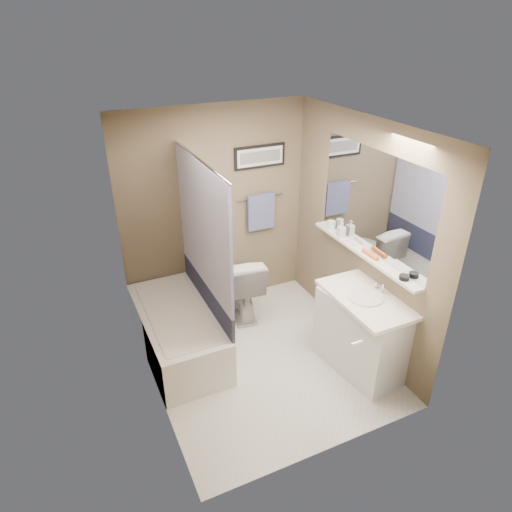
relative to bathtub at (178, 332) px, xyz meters
name	(u,v)px	position (x,y,z in m)	size (l,w,h in m)	color
ground	(262,359)	(0.75, -0.49, -0.25)	(2.50, 2.50, 0.00)	silver
ceiling	(264,129)	(0.75, -0.49, 2.13)	(2.20, 2.50, 0.04)	silver
wall_back	(216,212)	(0.75, 0.74, 0.95)	(2.20, 0.04, 2.40)	brown
wall_front	(338,332)	(0.75, -1.72, 0.95)	(2.20, 0.04, 2.40)	brown
wall_left	(147,284)	(-0.33, -0.49, 0.95)	(0.04, 2.50, 2.40)	brown
wall_right	(358,237)	(1.83, -0.49, 0.95)	(0.04, 2.50, 2.40)	brown
tile_surround	(136,277)	(-0.34, 0.01, 0.75)	(0.02, 1.55, 2.00)	#BAA88C
curtain_rod	(199,160)	(0.35, 0.01, 1.80)	(0.02, 0.02, 1.55)	silver
curtain_upper	(203,226)	(0.35, 0.01, 1.15)	(0.03, 1.45, 1.28)	white
curtain_lower	(207,297)	(0.35, 0.01, 0.33)	(0.03, 1.45, 0.36)	#282D4B
mirror	(374,203)	(1.84, -0.64, 1.37)	(0.02, 1.60, 1.00)	silver
shelf	(363,253)	(1.79, -0.64, 0.85)	(0.12, 1.60, 0.03)	silver
towel_bar	(260,197)	(1.30, 0.73, 1.05)	(0.02, 0.02, 0.60)	silver
towel	(261,212)	(1.30, 0.71, 0.87)	(0.34, 0.05, 0.44)	#8790C5
art_frame	(260,156)	(1.30, 0.74, 1.53)	(0.62, 0.03, 0.26)	black
art_mat	(260,157)	(1.30, 0.73, 1.53)	(0.56, 0.00, 0.20)	white
art_image	(260,157)	(1.30, 0.73, 1.53)	(0.50, 0.00, 0.13)	#595959
door	(396,335)	(1.30, -1.73, 0.75)	(0.80, 0.02, 2.00)	silver
door_handle	(357,343)	(0.97, -1.68, 0.75)	(0.02, 0.02, 0.10)	silver
bathtub	(178,332)	(0.00, 0.00, 0.00)	(0.70, 1.50, 0.50)	white
tub_rim	(176,312)	(0.00, 0.00, 0.25)	(0.56, 1.36, 0.02)	white
toilet	(240,284)	(0.88, 0.39, 0.15)	(0.44, 0.78, 0.80)	silver
vanity	(362,334)	(1.60, -1.00, 0.15)	(0.50, 0.90, 0.80)	silver
countertop	(366,299)	(1.59, -1.00, 0.57)	(0.54, 0.96, 0.04)	white
sink_basin	(365,297)	(1.58, -1.00, 0.60)	(0.34, 0.34, 0.01)	silver
faucet_spout	(383,288)	(1.78, -1.00, 0.64)	(0.02, 0.02, 0.10)	silver
faucet_knob	(376,285)	(1.78, -0.90, 0.62)	(0.05, 0.05, 0.05)	silver
candle_bowl_near	(404,277)	(1.79, -1.23, 0.89)	(0.09, 0.09, 0.04)	black
hair_brush_front	(370,254)	(1.79, -0.75, 0.89)	(0.04, 0.04, 0.22)	#F25922
pink_comb	(350,242)	(1.79, -0.42, 0.87)	(0.03, 0.16, 0.01)	pink
glass_jar	(331,225)	(1.79, -0.06, 0.92)	(0.08, 0.08, 0.10)	silver
soap_bottle	(341,229)	(1.79, -0.25, 0.95)	(0.07, 0.07, 0.16)	#999999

